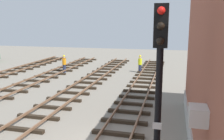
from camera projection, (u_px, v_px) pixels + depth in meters
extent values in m
cube|color=#2D2319|center=(118.00, 134.00, 11.55)|extent=(2.50, 0.24, 0.18)
cube|color=#2D2319|center=(124.00, 122.00, 12.97)|extent=(2.50, 0.24, 0.18)
cube|color=#2D2319|center=(129.00, 112.00, 14.39)|extent=(2.50, 0.24, 0.18)
cube|color=#2D2319|center=(133.00, 104.00, 15.82)|extent=(2.50, 0.24, 0.18)
cube|color=#2D2319|center=(137.00, 97.00, 17.24)|extent=(2.50, 0.24, 0.18)
cube|color=#2D2319|center=(139.00, 92.00, 18.66)|extent=(2.50, 0.24, 0.18)
cube|color=#2D2319|center=(142.00, 87.00, 20.08)|extent=(2.50, 0.24, 0.18)
cube|color=#2D2319|center=(144.00, 82.00, 21.50)|extent=(2.50, 0.24, 0.18)
cube|color=#2D2319|center=(146.00, 79.00, 22.92)|extent=(2.50, 0.24, 0.18)
cube|color=#2D2319|center=(148.00, 75.00, 24.34)|extent=(2.50, 0.24, 0.18)
cube|color=#2D2319|center=(149.00, 73.00, 25.76)|extent=(2.50, 0.24, 0.18)
cube|color=#2D2319|center=(151.00, 70.00, 27.18)|extent=(2.50, 0.24, 0.18)
cube|color=#2D2319|center=(152.00, 68.00, 28.60)|extent=(2.50, 0.24, 0.18)
cube|color=#2D2319|center=(153.00, 65.00, 30.02)|extent=(2.50, 0.24, 0.18)
cube|color=#2D2319|center=(154.00, 64.00, 31.44)|extent=(2.50, 0.24, 0.18)
cube|color=#2D2319|center=(155.00, 62.00, 32.86)|extent=(2.50, 0.24, 0.18)
cube|color=#2D2319|center=(21.00, 129.00, 12.04)|extent=(2.50, 0.24, 0.18)
cube|color=#2D2319|center=(38.00, 117.00, 13.61)|extent=(2.50, 0.24, 0.18)
cube|color=#2D2319|center=(52.00, 107.00, 15.17)|extent=(2.50, 0.24, 0.18)
cube|color=#2D2319|center=(64.00, 99.00, 16.73)|extent=(2.50, 0.24, 0.18)
cube|color=#2D2319|center=(73.00, 93.00, 18.29)|extent=(2.50, 0.24, 0.18)
cube|color=#2D2319|center=(81.00, 87.00, 19.86)|extent=(2.50, 0.24, 0.18)
cube|color=#2D2319|center=(88.00, 83.00, 21.42)|extent=(2.50, 0.24, 0.18)
cube|color=#2D2319|center=(94.00, 79.00, 22.98)|extent=(2.50, 0.24, 0.18)
cube|color=#2D2319|center=(99.00, 75.00, 24.54)|extent=(2.50, 0.24, 0.18)
cube|color=#2D2319|center=(104.00, 72.00, 26.11)|extent=(2.50, 0.24, 0.18)
cube|color=#2D2319|center=(108.00, 69.00, 27.67)|extent=(2.50, 0.24, 0.18)
cube|color=#2D2319|center=(111.00, 67.00, 29.23)|extent=(2.50, 0.24, 0.18)
cube|color=#2D2319|center=(115.00, 64.00, 30.79)|extent=(2.50, 0.24, 0.18)
cube|color=#2D2319|center=(118.00, 62.00, 32.36)|extent=(2.50, 0.24, 0.18)
cube|color=#2D2319|center=(120.00, 61.00, 33.92)|extent=(2.50, 0.24, 0.18)
cube|color=brown|center=(24.00, 135.00, 11.06)|extent=(0.08, 49.22, 0.14)
cube|color=#2D2319|center=(13.00, 91.00, 18.86)|extent=(2.50, 0.24, 0.18)
cube|color=#2D2319|center=(26.00, 85.00, 20.47)|extent=(2.50, 0.24, 0.18)
cube|color=#2D2319|center=(37.00, 81.00, 22.09)|extent=(2.50, 0.24, 0.18)
cube|color=#2D2319|center=(46.00, 77.00, 23.70)|extent=(2.50, 0.24, 0.18)
cube|color=#2D2319|center=(54.00, 73.00, 25.32)|extent=(2.50, 0.24, 0.18)
cube|color=#2D2319|center=(62.00, 70.00, 26.94)|extent=(2.50, 0.24, 0.18)
cube|color=#2D2319|center=(68.00, 68.00, 28.55)|extent=(2.50, 0.24, 0.18)
cube|color=#2D2319|center=(74.00, 65.00, 30.17)|extent=(2.50, 0.24, 0.18)
cube|color=#2D2319|center=(79.00, 63.00, 31.79)|extent=(2.50, 0.24, 0.18)
cube|color=#2D2319|center=(83.00, 61.00, 33.40)|extent=(2.50, 0.24, 0.18)
cube|color=#2D2319|center=(88.00, 59.00, 35.02)|extent=(2.50, 0.24, 0.18)
cube|color=#2D2319|center=(6.00, 74.00, 25.24)|extent=(2.50, 0.24, 0.18)
cube|color=#2D2319|center=(15.00, 71.00, 26.62)|extent=(2.50, 0.24, 0.18)
cube|color=#2D2319|center=(23.00, 69.00, 27.99)|extent=(2.50, 0.24, 0.18)
cube|color=#2D2319|center=(30.00, 66.00, 29.37)|extent=(2.50, 0.24, 0.18)
cube|color=#2D2319|center=(37.00, 64.00, 30.75)|extent=(2.50, 0.24, 0.18)
cube|color=#2D2319|center=(43.00, 63.00, 32.13)|extent=(2.50, 0.24, 0.18)
cube|color=#2D2319|center=(48.00, 61.00, 33.51)|extent=(2.50, 0.24, 0.18)
cube|color=#2D2319|center=(53.00, 60.00, 34.89)|extent=(2.50, 0.24, 0.18)
cube|color=#2D2319|center=(58.00, 58.00, 36.27)|extent=(2.50, 0.24, 0.18)
cylinder|color=black|center=(157.00, 132.00, 6.72)|extent=(0.18, 0.18, 4.59)
cube|color=black|center=(161.00, 26.00, 6.18)|extent=(0.36, 0.24, 1.10)
sphere|color=red|center=(161.00, 11.00, 5.94)|extent=(0.20, 0.20, 0.20)
sphere|color=black|center=(161.00, 26.00, 6.01)|extent=(0.20, 0.20, 0.20)
sphere|color=black|center=(160.00, 41.00, 6.08)|extent=(0.20, 0.20, 0.20)
cube|color=white|center=(157.00, 126.00, 6.54)|extent=(0.24, 0.03, 0.18)
cube|color=silver|center=(198.00, 115.00, 5.95)|extent=(0.44, 0.60, 0.44)
cylinder|color=#262D4C|center=(64.00, 68.00, 26.23)|extent=(0.32, 0.32, 0.85)
cylinder|color=orange|center=(64.00, 62.00, 26.09)|extent=(0.40, 0.40, 0.65)
sphere|color=tan|center=(64.00, 57.00, 26.00)|extent=(0.24, 0.24, 0.24)
sphere|color=yellow|center=(64.00, 56.00, 25.98)|extent=(0.22, 0.22, 0.22)
cylinder|color=#262D4C|center=(140.00, 69.00, 26.14)|extent=(0.32, 0.32, 0.85)
cylinder|color=yellow|center=(140.00, 62.00, 26.00)|extent=(0.40, 0.40, 0.65)
sphere|color=tan|center=(140.00, 57.00, 25.91)|extent=(0.24, 0.24, 0.24)
sphere|color=yellow|center=(140.00, 56.00, 25.89)|extent=(0.22, 0.22, 0.22)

